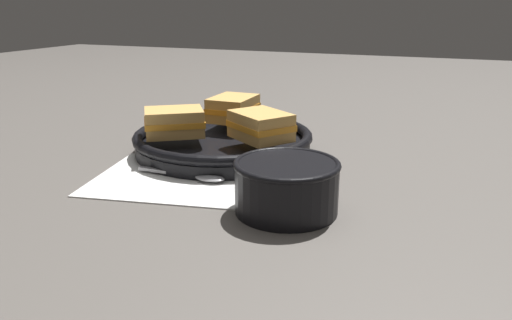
% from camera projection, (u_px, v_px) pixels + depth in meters
% --- Properties ---
extents(ground_plane, '(4.00, 4.00, 0.00)m').
position_uv_depth(ground_plane, '(231.00, 189.00, 0.74)').
color(ground_plane, '#56514C').
extents(napkin, '(0.29, 0.26, 0.00)m').
position_uv_depth(napkin, '(177.00, 177.00, 0.78)').
color(napkin, white).
rests_on(napkin, ground_plane).
extents(soup_bowl, '(0.14, 0.14, 0.07)m').
position_uv_depth(soup_bowl, '(287.00, 183.00, 0.65)').
color(soup_bowl, black).
rests_on(soup_bowl, ground_plane).
extents(spoon, '(0.15, 0.03, 0.01)m').
position_uv_depth(spoon, '(198.00, 176.00, 0.77)').
color(spoon, '#9E9EA3').
rests_on(spoon, napkin).
extents(skillet, '(0.42, 0.34, 0.04)m').
position_uv_depth(skillet, '(223.00, 141.00, 0.91)').
color(skillet, black).
rests_on(skillet, ground_plane).
extents(sandwich_near_left, '(0.13, 0.12, 0.05)m').
position_uv_depth(sandwich_near_left, '(261.00, 126.00, 0.84)').
color(sandwich_near_left, tan).
rests_on(sandwich_near_left, skillet).
extents(sandwich_near_right, '(0.08, 0.10, 0.05)m').
position_uv_depth(sandwich_near_right, '(233.00, 108.00, 0.98)').
color(sandwich_near_right, tan).
rests_on(sandwich_near_right, skillet).
extents(sandwich_far_left, '(0.13, 0.12, 0.05)m').
position_uv_depth(sandwich_far_left, '(174.00, 122.00, 0.87)').
color(sandwich_far_left, tan).
rests_on(sandwich_far_left, skillet).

